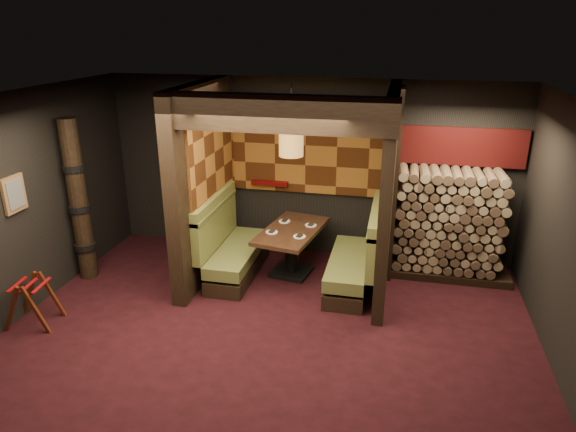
# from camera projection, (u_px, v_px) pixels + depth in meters

# --- Properties ---
(floor) EXTENTS (6.50, 5.50, 0.02)m
(floor) POSITION_uv_depth(u_px,v_px,m) (265.00, 343.00, 6.19)
(floor) COLOR black
(floor) RESTS_ON ground
(ceiling) EXTENTS (6.50, 5.50, 0.02)m
(ceiling) POSITION_uv_depth(u_px,v_px,m) (260.00, 102.00, 5.18)
(ceiling) COLOR black
(ceiling) RESTS_ON ground
(wall_back) EXTENTS (6.50, 0.02, 2.85)m
(wall_back) POSITION_uv_depth(u_px,v_px,m) (308.00, 169.00, 8.20)
(wall_back) COLOR black
(wall_back) RESTS_ON ground
(wall_front) EXTENTS (6.50, 0.02, 2.85)m
(wall_front) POSITION_uv_depth(u_px,v_px,m) (146.00, 401.00, 3.16)
(wall_front) COLOR black
(wall_front) RESTS_ON ground
(wall_left) EXTENTS (0.02, 5.50, 2.85)m
(wall_left) POSITION_uv_depth(u_px,v_px,m) (8.00, 211.00, 6.34)
(wall_left) COLOR black
(wall_left) RESTS_ON ground
(partition_left) EXTENTS (0.20, 2.20, 2.85)m
(partition_left) POSITION_uv_depth(u_px,v_px,m) (203.00, 183.00, 7.46)
(partition_left) COLOR black
(partition_left) RESTS_ON floor
(partition_right) EXTENTS (0.15, 2.10, 2.85)m
(partition_right) POSITION_uv_depth(u_px,v_px,m) (388.00, 194.00, 6.97)
(partition_right) COLOR black
(partition_right) RESTS_ON floor
(header_beam) EXTENTS (2.85, 0.18, 0.44)m
(header_beam) POSITION_uv_depth(u_px,v_px,m) (275.00, 114.00, 5.90)
(header_beam) COLOR black
(header_beam) RESTS_ON partition_left
(tapa_back_panel) EXTENTS (2.40, 0.06, 1.55)m
(tapa_back_panel) POSITION_uv_depth(u_px,v_px,m) (306.00, 145.00, 8.02)
(tapa_back_panel) COLOR brown
(tapa_back_panel) RESTS_ON wall_back
(tapa_side_panel) EXTENTS (0.04, 1.85, 1.45)m
(tapa_side_panel) POSITION_uv_depth(u_px,v_px,m) (213.00, 152.00, 7.45)
(tapa_side_panel) COLOR brown
(tapa_side_panel) RESTS_ON partition_left
(lacquer_shelf) EXTENTS (0.60, 0.12, 0.07)m
(lacquer_shelf) POSITION_uv_depth(u_px,v_px,m) (270.00, 183.00, 8.31)
(lacquer_shelf) COLOR #520607
(lacquer_shelf) RESTS_ON wall_back
(booth_bench_left) EXTENTS (0.68, 1.60, 1.14)m
(booth_bench_left) POSITION_uv_depth(u_px,v_px,m) (231.00, 250.00, 7.75)
(booth_bench_left) COLOR black
(booth_bench_left) RESTS_ON floor
(booth_bench_right) EXTENTS (0.68, 1.60, 1.14)m
(booth_bench_right) POSITION_uv_depth(u_px,v_px,m) (357.00, 261.00, 7.36)
(booth_bench_right) COLOR black
(booth_bench_right) RESTS_ON floor
(dining_table) EXTENTS (0.98, 1.50, 0.73)m
(dining_table) POSITION_uv_depth(u_px,v_px,m) (292.00, 243.00, 7.72)
(dining_table) COLOR black
(dining_table) RESTS_ON floor
(place_settings) EXTENTS (0.69, 0.72, 0.03)m
(place_settings) POSITION_uv_depth(u_px,v_px,m) (292.00, 228.00, 7.63)
(place_settings) COLOR white
(place_settings) RESTS_ON dining_table
(pendant_lamp) EXTENTS (0.34, 0.34, 0.99)m
(pendant_lamp) POSITION_uv_depth(u_px,v_px,m) (291.00, 140.00, 7.11)
(pendant_lamp) COLOR olive
(pendant_lamp) RESTS_ON ceiling
(framed_picture) EXTENTS (0.05, 0.36, 0.46)m
(framed_picture) POSITION_uv_depth(u_px,v_px,m) (14.00, 194.00, 6.36)
(framed_picture) COLOR brown
(framed_picture) RESTS_ON wall_left
(luggage_rack) EXTENTS (0.68, 0.52, 0.68)m
(luggage_rack) POSITION_uv_depth(u_px,v_px,m) (32.00, 300.00, 6.46)
(luggage_rack) COLOR #451A0B
(luggage_rack) RESTS_ON floor
(totem_column) EXTENTS (0.31, 0.31, 2.40)m
(totem_column) POSITION_uv_depth(u_px,v_px,m) (79.00, 202.00, 7.39)
(totem_column) COLOR black
(totem_column) RESTS_ON floor
(firewood_stack) EXTENTS (1.73, 0.70, 1.64)m
(firewood_stack) POSITION_uv_depth(u_px,v_px,m) (454.00, 224.00, 7.58)
(firewood_stack) COLOR black
(firewood_stack) RESTS_ON floor
(mosaic_header) EXTENTS (1.83, 0.10, 0.56)m
(mosaic_header) POSITION_uv_depth(u_px,v_px,m) (461.00, 146.00, 7.49)
(mosaic_header) COLOR maroon
(mosaic_header) RESTS_ON wall_back
(bay_front_post) EXTENTS (0.08, 0.08, 2.85)m
(bay_front_post) POSITION_uv_depth(u_px,v_px,m) (395.00, 189.00, 7.19)
(bay_front_post) COLOR black
(bay_front_post) RESTS_ON floor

